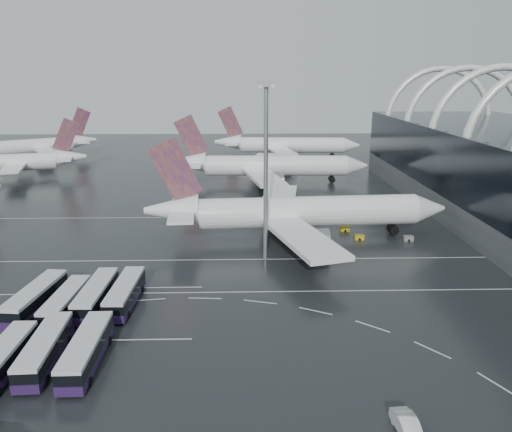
{
  "coord_description": "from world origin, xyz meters",
  "views": [
    {
      "loc": [
        -3.34,
        -72.68,
        32.36
      ],
      "look_at": [
        -1.04,
        16.14,
        7.0
      ],
      "focal_mm": 35.0,
      "sensor_mm": 36.0,
      "label": 1
    }
  ],
  "objects_px": {
    "floodlight_mast": "(266,151)",
    "bus_row_near_d": "(125,293)",
    "bus_row_far_a": "(2,360)",
    "gse_cart_belly_e": "(345,229)",
    "bus_row_near_a": "(36,298)",
    "van_curve_c": "(408,427)",
    "airliner_gate_b": "(266,166)",
    "bus_row_far_b": "(45,349)",
    "jet_remote_far": "(41,146)",
    "bus_row_near_b": "(66,302)",
    "bus_row_far_c": "(87,350)",
    "gse_cart_belly_c": "(310,245)",
    "gse_cart_belly_d": "(408,238)",
    "bus_row_near_c": "(96,295)",
    "gse_cart_belly_a": "(359,237)",
    "airliner_gate_c": "(284,145)",
    "airliner_main": "(293,213)",
    "jet_remote_mid": "(20,162)"
  },
  "relations": [
    {
      "from": "airliner_gate_b",
      "to": "gse_cart_belly_a",
      "type": "height_order",
      "value": "airliner_gate_b"
    },
    {
      "from": "gse_cart_belly_c",
      "to": "gse_cart_belly_d",
      "type": "xyz_separation_m",
      "value": [
        20.27,
        3.74,
        -0.11
      ]
    },
    {
      "from": "jet_remote_mid",
      "to": "gse_cart_belly_c",
      "type": "distance_m",
      "value": 111.11
    },
    {
      "from": "airliner_gate_b",
      "to": "bus_row_far_b",
      "type": "bearing_deg",
      "value": -105.67
    },
    {
      "from": "jet_remote_far",
      "to": "bus_row_far_b",
      "type": "relative_size",
      "value": 3.12
    },
    {
      "from": "bus_row_far_a",
      "to": "van_curve_c",
      "type": "distance_m",
      "value": 43.46
    },
    {
      "from": "bus_row_near_c",
      "to": "gse_cart_belly_c",
      "type": "distance_m",
      "value": 41.93
    },
    {
      "from": "gse_cart_belly_c",
      "to": "gse_cart_belly_a",
      "type": "bearing_deg",
      "value": 24.22
    },
    {
      "from": "bus_row_far_c",
      "to": "jet_remote_far",
      "type": "bearing_deg",
      "value": 22.04
    },
    {
      "from": "bus_row_near_a",
      "to": "bus_row_far_a",
      "type": "height_order",
      "value": "bus_row_near_a"
    },
    {
      "from": "airliner_gate_b",
      "to": "gse_cart_belly_a",
      "type": "distance_m",
      "value": 57.63
    },
    {
      "from": "bus_row_far_b",
      "to": "airliner_gate_c",
      "type": "bearing_deg",
      "value": -18.01
    },
    {
      "from": "bus_row_far_b",
      "to": "gse_cart_belly_a",
      "type": "bearing_deg",
      "value": -49.63
    },
    {
      "from": "jet_remote_far",
      "to": "airliner_main",
      "type": "bearing_deg",
      "value": 100.72
    },
    {
      "from": "jet_remote_mid",
      "to": "bus_row_near_c",
      "type": "distance_m",
      "value": 108.38
    },
    {
      "from": "bus_row_near_b",
      "to": "gse_cart_belly_c",
      "type": "relative_size",
      "value": 5.58
    },
    {
      "from": "jet_remote_mid",
      "to": "bus_row_far_a",
      "type": "xyz_separation_m",
      "value": [
        45.39,
        -112.29,
        -3.09
      ]
    },
    {
      "from": "jet_remote_mid",
      "to": "bus_row_far_b",
      "type": "bearing_deg",
      "value": 98.58
    },
    {
      "from": "airliner_main",
      "to": "airliner_gate_c",
      "type": "bearing_deg",
      "value": 82.31
    },
    {
      "from": "jet_remote_mid",
      "to": "gse_cart_belly_a",
      "type": "height_order",
      "value": "jet_remote_mid"
    },
    {
      "from": "bus_row_near_a",
      "to": "bus_row_far_a",
      "type": "xyz_separation_m",
      "value": [
        2.57,
        -15.86,
        -0.11
      ]
    },
    {
      "from": "bus_row_far_b",
      "to": "gse_cart_belly_c",
      "type": "xyz_separation_m",
      "value": [
        35.92,
        38.93,
        -1.14
      ]
    },
    {
      "from": "bus_row_near_c",
      "to": "van_curve_c",
      "type": "height_order",
      "value": "bus_row_near_c"
    },
    {
      "from": "bus_row_near_d",
      "to": "bus_row_far_c",
      "type": "xyz_separation_m",
      "value": [
        -0.92,
        -15.5,
        0.02
      ]
    },
    {
      "from": "bus_row_far_b",
      "to": "gse_cart_belly_e",
      "type": "xyz_separation_m",
      "value": [
        44.69,
        49.37,
        -1.26
      ]
    },
    {
      "from": "bus_row_far_b",
      "to": "bus_row_near_a",
      "type": "bearing_deg",
      "value": 22.37
    },
    {
      "from": "bus_row_near_d",
      "to": "bus_row_near_b",
      "type": "bearing_deg",
      "value": 111.06
    },
    {
      "from": "jet_remote_far",
      "to": "bus_row_near_d",
      "type": "xyz_separation_m",
      "value": [
        62.4,
        -131.66,
        -3.25
      ]
    },
    {
      "from": "bus_row_near_d",
      "to": "bus_row_far_a",
      "type": "bearing_deg",
      "value": 152.33
    },
    {
      "from": "bus_row_near_c",
      "to": "bus_row_far_b",
      "type": "bearing_deg",
      "value": 174.03
    },
    {
      "from": "bus_row_near_b",
      "to": "bus_row_far_c",
      "type": "distance_m",
      "value": 14.45
    },
    {
      "from": "bus_row_near_d",
      "to": "bus_row_far_a",
      "type": "distance_m",
      "value": 19.87
    },
    {
      "from": "van_curve_c",
      "to": "airliner_gate_b",
      "type": "bearing_deg",
      "value": 88.96
    },
    {
      "from": "floodlight_mast",
      "to": "bus_row_near_d",
      "type": "bearing_deg",
      "value": -139.6
    },
    {
      "from": "jet_remote_far",
      "to": "bus_row_near_b",
      "type": "relative_size",
      "value": 3.19
    },
    {
      "from": "gse_cart_belly_e",
      "to": "bus_row_near_a",
      "type": "bearing_deg",
      "value": -145.1
    },
    {
      "from": "airliner_gate_c",
      "to": "gse_cart_belly_d",
      "type": "bearing_deg",
      "value": -76.85
    },
    {
      "from": "bus_row_far_c",
      "to": "floodlight_mast",
      "type": "bearing_deg",
      "value": -34.01
    },
    {
      "from": "bus_row_far_a",
      "to": "bus_row_far_c",
      "type": "xyz_separation_m",
      "value": [
        8.77,
        1.84,
        0.07
      ]
    },
    {
      "from": "bus_row_near_a",
      "to": "airliner_gate_b",
      "type": "bearing_deg",
      "value": -16.69
    },
    {
      "from": "bus_row_far_b",
      "to": "van_curve_c",
      "type": "distance_m",
      "value": 40.36
    },
    {
      "from": "jet_remote_mid",
      "to": "bus_row_far_a",
      "type": "distance_m",
      "value": 121.15
    },
    {
      "from": "floodlight_mast",
      "to": "gse_cart_belly_c",
      "type": "xyz_separation_m",
      "value": [
        8.97,
        5.75,
        -18.99
      ]
    },
    {
      "from": "airliner_gate_b",
      "to": "gse_cart_belly_a",
      "type": "relative_size",
      "value": 32.02
    },
    {
      "from": "airliner_gate_c",
      "to": "floodlight_mast",
      "type": "relative_size",
      "value": 1.84
    },
    {
      "from": "airliner_gate_c",
      "to": "bus_row_near_d",
      "type": "relative_size",
      "value": 4.28
    },
    {
      "from": "gse_cart_belly_e",
      "to": "bus_row_near_b",
      "type": "bearing_deg",
      "value": -141.58
    },
    {
      "from": "bus_row_far_b",
      "to": "gse_cart_belly_a",
      "type": "relative_size",
      "value": 7.07
    },
    {
      "from": "bus_row_near_b",
      "to": "gse_cart_belly_d",
      "type": "relative_size",
      "value": 6.75
    },
    {
      "from": "airliner_gate_b",
      "to": "airliner_gate_c",
      "type": "xyz_separation_m",
      "value": [
        9.38,
        46.68,
        -0.12
      ]
    }
  ]
}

